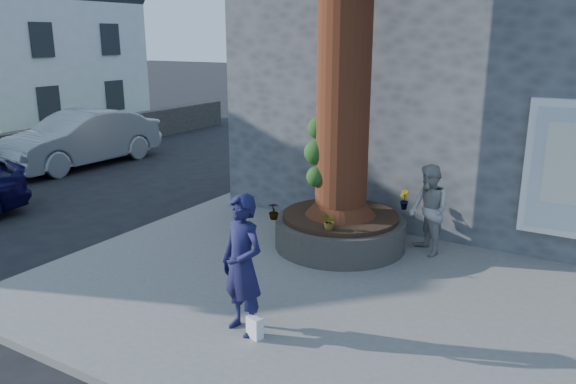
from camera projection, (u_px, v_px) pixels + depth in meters
The scene contains 15 objects.
ground at pixel (238, 283), 8.79m from camera, with size 120.00×120.00×0.00m, color black.
pavement at pixel (352, 277), 8.86m from camera, with size 9.00×8.00×0.12m, color slate.
yellow_line at pixel (142, 231), 11.13m from camera, with size 0.10×30.00×0.01m, color yellow.
stone_shop at pixel (511, 62), 12.65m from camera, with size 10.30×8.30×6.30m.
planter at pixel (340, 230), 9.94m from camera, with size 2.30×2.30×0.60m.
cottage_far at pixel (18, 34), 22.54m from camera, with size 7.30×7.40×8.75m.
man at pixel (242, 265), 6.90m from camera, with size 0.66×0.43×1.80m, color #16163E.
woman at pixel (429, 210), 9.48m from camera, with size 0.75×0.59×1.55m, color #A3A19C.
shopping_bag at pixel (255, 327), 6.94m from camera, with size 0.20×0.12×0.28m, color white.
car_silver at pixel (81, 139), 16.58m from camera, with size 1.71×4.89×1.61m, color gray.
a_board_sign at pixel (18, 154), 15.92m from camera, with size 0.55×0.36×1.00m, color #0F3922.
plant_a at pixel (358, 194), 10.53m from camera, with size 0.17×0.11×0.32m, color gray.
plant_b at pixel (404, 200), 10.09m from camera, with size 0.19×0.18×0.35m, color gray.
plant_c at pixel (274, 211), 9.53m from camera, with size 0.16×0.16×0.29m, color gray.
plant_d at pixel (330, 221), 9.01m from camera, with size 0.26×0.23×0.29m, color gray.
Camera 1 is at (4.83, -6.53, 3.74)m, focal length 35.00 mm.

